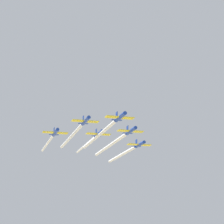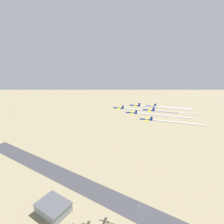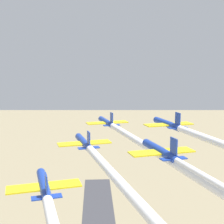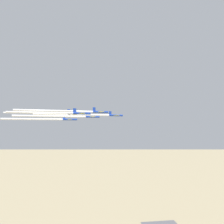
{
  "view_description": "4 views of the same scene",
  "coord_description": "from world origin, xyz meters",
  "px_view_note": "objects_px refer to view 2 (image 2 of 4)",
  "views": [
    {
      "loc": [
        -176.41,
        -2.23,
        82.53
      ],
      "look_at": [
        -29.72,
        -5.26,
        123.31
      ],
      "focal_mm": 70.0,
      "sensor_mm": 36.0,
      "label": 1
    },
    {
      "loc": [
        63.49,
        -160.06,
        172.38
      ],
      "look_at": [
        -30.33,
        -14.33,
        119.04
      ],
      "focal_mm": 28.0,
      "sensor_mm": 36.0,
      "label": 2
    },
    {
      "loc": [
        52.58,
        -9.82,
        136.43
      ],
      "look_at": [
        -21.1,
        -7.07,
        125.81
      ],
      "focal_mm": 50.0,
      "sensor_mm": 36.0,
      "label": 3
    },
    {
      "loc": [
        -1.12,
        155.78,
        115.79
      ],
      "look_at": [
        -23.68,
        -12.76,
        125.32
      ],
      "focal_mm": 35.0,
      "sensor_mm": 36.0,
      "label": 4
    }
  ],
  "objects_px": {
    "jet_1": "(132,113)",
    "jet_3": "(147,119)",
    "hangar": "(53,208)",
    "jet_0": "(119,108)",
    "jet_2": "(135,105)",
    "jet_5": "(151,106)",
    "jet_4": "(149,110)"
  },
  "relations": [
    {
      "from": "jet_1",
      "to": "hangar",
      "type": "bearing_deg",
      "value": 108.65
    },
    {
      "from": "jet_0",
      "to": "jet_2",
      "type": "distance_m",
      "value": 18.24
    },
    {
      "from": "hangar",
      "to": "jet_0",
      "type": "relative_size",
      "value": 3.28
    },
    {
      "from": "jet_1",
      "to": "jet_3",
      "type": "distance_m",
      "value": 18.26
    },
    {
      "from": "jet_2",
      "to": "jet_4",
      "type": "bearing_deg",
      "value": -120.47
    },
    {
      "from": "hangar",
      "to": "jet_1",
      "type": "height_order",
      "value": "jet_1"
    },
    {
      "from": "jet_2",
      "to": "jet_3",
      "type": "height_order",
      "value": "jet_2"
    },
    {
      "from": "jet_3",
      "to": "jet_5",
      "type": "height_order",
      "value": "jet_5"
    },
    {
      "from": "jet_3",
      "to": "jet_5",
      "type": "xyz_separation_m",
      "value": [
        -9.4,
        35.59,
        3.07
      ]
    },
    {
      "from": "jet_0",
      "to": "jet_2",
      "type": "bearing_deg",
      "value": -59.53
    },
    {
      "from": "jet_1",
      "to": "jet_4",
      "type": "bearing_deg",
      "value": -59.53
    },
    {
      "from": "jet_3",
      "to": "jet_4",
      "type": "xyz_separation_m",
      "value": [
        -4.7,
        17.79,
        3.62
      ]
    },
    {
      "from": "jet_4",
      "to": "jet_5",
      "type": "xyz_separation_m",
      "value": [
        -4.7,
        17.79,
        -0.55
      ]
    },
    {
      "from": "jet_0",
      "to": "jet_1",
      "type": "xyz_separation_m",
      "value": [
        17.47,
        -4.9,
        -0.98
      ]
    },
    {
      "from": "hangar",
      "to": "jet_1",
      "type": "bearing_deg",
      "value": 33.45
    },
    {
      "from": "jet_0",
      "to": "jet_1",
      "type": "relative_size",
      "value": 1.0
    },
    {
      "from": "jet_1",
      "to": "jet_0",
      "type": "bearing_deg",
      "value": 59.53
    },
    {
      "from": "jet_0",
      "to": "jet_5",
      "type": "height_order",
      "value": "jet_5"
    },
    {
      "from": "hangar",
      "to": "jet_2",
      "type": "xyz_separation_m",
      "value": [
        68.35,
        66.05,
        118.27
      ]
    },
    {
      "from": "hangar",
      "to": "jet_3",
      "type": "distance_m",
      "value": 151.5
    },
    {
      "from": "jet_4",
      "to": "hangar",
      "type": "bearing_deg",
      "value": 110.67
    },
    {
      "from": "jet_4",
      "to": "jet_5",
      "type": "distance_m",
      "value": 18.41
    },
    {
      "from": "jet_2",
      "to": "jet_1",
      "type": "bearing_deg",
      "value": 180.0
    },
    {
      "from": "hangar",
      "to": "jet_1",
      "type": "relative_size",
      "value": 3.28
    },
    {
      "from": "jet_3",
      "to": "jet_2",
      "type": "bearing_deg",
      "value": 29.54
    },
    {
      "from": "jet_1",
      "to": "jet_3",
      "type": "relative_size",
      "value": 1.0
    },
    {
      "from": "jet_2",
      "to": "jet_4",
      "type": "height_order",
      "value": "jet_2"
    },
    {
      "from": "hangar",
      "to": "jet_2",
      "type": "bearing_deg",
      "value": 44.02
    },
    {
      "from": "jet_1",
      "to": "jet_3",
      "type": "bearing_deg",
      "value": -120.47
    },
    {
      "from": "jet_0",
      "to": "jet_2",
      "type": "relative_size",
      "value": 1.0
    },
    {
      "from": "jet_3",
      "to": "jet_4",
      "type": "relative_size",
      "value": 1.0
    },
    {
      "from": "hangar",
      "to": "jet_2",
      "type": "relative_size",
      "value": 3.28
    }
  ]
}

